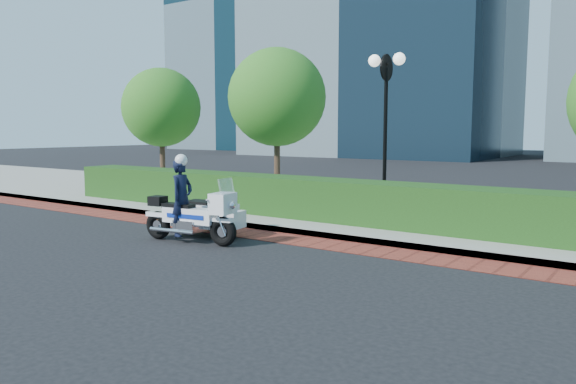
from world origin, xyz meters
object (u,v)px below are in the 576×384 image
Objects in this scene: tree_b at (277,97)px; police_motorcycle at (195,210)px; lamppost at (386,108)px; tree_a at (161,108)px.

tree_b is 7.20m from police_motorcycle.
tree_b reaches higher than lamppost.
tree_b reaches higher than tree_a.
tree_a is at bearing 172.59° from lamppost.
lamppost is 5.84m from police_motorcycle.
tree_a is at bearing 133.78° from police_motorcycle.
police_motorcycle is (7.85, -6.21, -2.58)m from tree_a.
police_motorcycle is (-2.15, -4.91, -2.31)m from lamppost.
lamppost is 0.86× the size of tree_b.
tree_a reaches higher than police_motorcycle.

